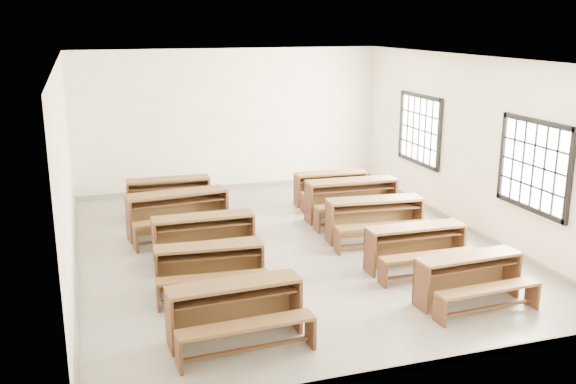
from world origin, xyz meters
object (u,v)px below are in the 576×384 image
object	(u,v)px
desk_set_5	(470,276)
desk_set_6	(417,245)
desk_set_0	(236,308)
desk_set_2	(204,234)
desk_set_4	(169,194)
desk_set_3	(178,211)
desk_set_9	(331,186)
desk_set_1	(210,265)
desk_set_7	(375,217)
desk_set_8	(352,197)

from	to	relation	value
desk_set_5	desk_set_6	size ratio (longest dim) A/B	0.97
desk_set_0	desk_set_2	xyz separation A→B (m)	(0.15, 2.84, 0.00)
desk_set_0	desk_set_4	xyz separation A→B (m)	(-0.06, 5.55, 0.00)
desk_set_6	desk_set_2	bearing A→B (deg)	155.78
desk_set_3	desk_set_9	bearing A→B (deg)	12.23
desk_set_0	desk_set_6	xyz separation A→B (m)	(3.22, 1.38, -0.02)
desk_set_9	desk_set_6	bearing A→B (deg)	-89.02
desk_set_1	desk_set_7	world-z (taller)	desk_set_7
desk_set_1	desk_set_2	world-z (taller)	desk_set_2
desk_set_6	desk_set_9	bearing A→B (deg)	89.72
desk_set_3	desk_set_6	size ratio (longest dim) A/B	1.18
desk_set_4	desk_set_8	distance (m)	3.66
desk_set_3	desk_set_5	size ratio (longest dim) A/B	1.22
desk_set_0	desk_set_3	xyz separation A→B (m)	(-0.07, 4.17, 0.04)
desk_set_8	desk_set_2	bearing A→B (deg)	-155.93
desk_set_5	desk_set_8	bearing A→B (deg)	87.81
desk_set_1	desk_set_5	xyz separation A→B (m)	(3.33, -1.47, -0.01)
desk_set_2	desk_set_9	bearing A→B (deg)	37.73
desk_set_2	desk_set_5	distance (m)	4.21
desk_set_3	desk_set_9	distance (m)	3.56
desk_set_3	desk_set_6	world-z (taller)	desk_set_3
desk_set_6	desk_set_8	distance (m)	2.70
desk_set_8	desk_set_1	bearing A→B (deg)	-139.86
desk_set_1	desk_set_6	distance (m)	3.24
desk_set_1	desk_set_6	world-z (taller)	desk_set_6
desk_set_1	desk_set_3	bearing A→B (deg)	95.94
desk_set_0	desk_set_6	size ratio (longest dim) A/B	1.05
desk_set_4	desk_set_9	distance (m)	3.39
desk_set_0	desk_set_5	size ratio (longest dim) A/B	1.08
desk_set_8	desk_set_9	world-z (taller)	desk_set_8
desk_set_0	desk_set_4	distance (m)	5.55
desk_set_5	desk_set_9	bearing A→B (deg)	87.36
desk_set_1	desk_set_5	distance (m)	3.64
desk_set_2	desk_set_3	world-z (taller)	desk_set_3
desk_set_1	desk_set_7	size ratio (longest dim) A/B	0.90
desk_set_4	desk_set_8	bearing A→B (deg)	-21.45
desk_set_3	desk_set_9	size ratio (longest dim) A/B	1.20
desk_set_4	desk_set_8	size ratio (longest dim) A/B	0.92
desk_set_0	desk_set_9	size ratio (longest dim) A/B	1.07
desk_set_6	desk_set_7	world-z (taller)	desk_set_7
desk_set_5	desk_set_8	world-z (taller)	desk_set_8
desk_set_6	desk_set_1	bearing A→B (deg)	178.52
desk_set_4	desk_set_7	bearing A→B (deg)	-37.62
desk_set_3	desk_set_7	xyz separation A→B (m)	(3.26, -1.34, -0.03)
desk_set_1	desk_set_2	bearing A→B (deg)	87.50
desk_set_4	desk_set_7	distance (m)	4.24
desk_set_0	desk_set_7	bearing A→B (deg)	38.73
desk_set_9	desk_set_3	bearing A→B (deg)	-159.70
desk_set_0	desk_set_7	size ratio (longest dim) A/B	0.94
desk_set_4	desk_set_6	bearing A→B (deg)	-49.56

